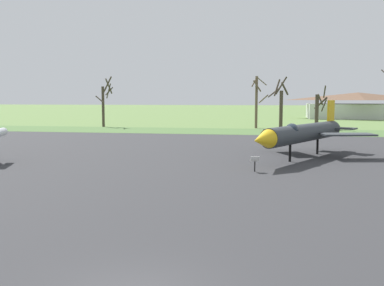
% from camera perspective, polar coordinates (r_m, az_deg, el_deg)
% --- Properties ---
extents(asphalt_apron, '(85.35, 59.98, 0.05)m').
position_cam_1_polar(asphalt_apron, '(28.29, 3.45, -4.08)').
color(asphalt_apron, '#333335').
rests_on(asphalt_apron, ground).
extents(grass_verge_strip, '(145.35, 12.00, 0.06)m').
position_cam_1_polar(grass_verge_strip, '(63.93, 7.32, 1.50)').
color(grass_verge_strip, '#4E703A').
rests_on(grass_verge_strip, ground).
extents(jet_fighter_front_right, '(10.13, 14.58, 4.77)m').
position_cam_1_polar(jet_fighter_front_right, '(36.19, 14.50, 1.32)').
color(jet_fighter_front_right, '#33383D').
rests_on(jet_fighter_front_right, ground).
extents(info_placard_front_right, '(0.63, 0.39, 1.10)m').
position_cam_1_polar(info_placard_front_right, '(29.03, 8.33, -2.52)').
color(info_placard_front_right, black).
rests_on(info_placard_front_right, ground).
extents(bare_tree_far_left, '(3.00, 3.13, 8.70)m').
position_cam_1_polar(bare_tree_far_left, '(76.07, -11.52, 5.48)').
color(bare_tree_far_left, '#42382D').
rests_on(bare_tree_far_left, ground).
extents(bare_tree_left_of_center, '(2.84, 3.60, 8.56)m').
position_cam_1_polar(bare_tree_left_of_center, '(72.01, 8.60, 5.69)').
color(bare_tree_left_of_center, brown).
rests_on(bare_tree_left_of_center, ground).
extents(bare_tree_center, '(3.36, 3.36, 8.46)m').
position_cam_1_polar(bare_tree_center, '(71.22, 11.67, 5.13)').
color(bare_tree_center, '#42382D').
rests_on(bare_tree_center, ground).
extents(bare_tree_right_of_center, '(2.03, 2.90, 6.94)m').
position_cam_1_polar(bare_tree_right_of_center, '(71.80, 16.37, 4.33)').
color(bare_tree_right_of_center, '#42382D').
rests_on(bare_tree_right_of_center, ground).
extents(visitor_building, '(24.80, 13.45, 6.34)m').
position_cam_1_polar(visitor_building, '(112.61, 21.08, 4.63)').
color(visitor_building, beige).
rests_on(visitor_building, ground).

